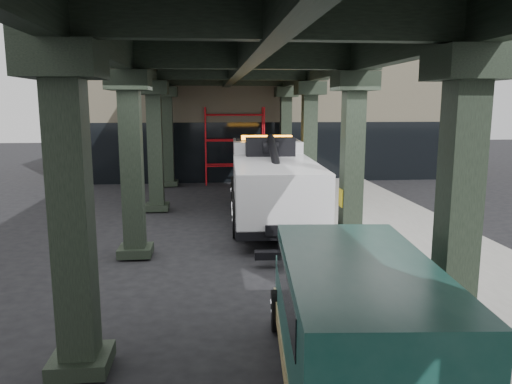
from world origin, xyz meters
TOP-DOWN VIEW (x-y plane):
  - ground at (0.00, 0.00)m, footprint 90.00×90.00m
  - sidewalk at (4.50, 2.00)m, footprint 5.00×40.00m
  - lane_stripe at (1.70, 2.00)m, footprint 0.12×38.00m
  - viaduct at (-0.40, 2.00)m, footprint 7.40×32.00m
  - building at (2.00, 20.00)m, footprint 22.00×10.00m
  - scaffolding at (0.00, 14.64)m, footprint 3.08×0.88m
  - tow_truck at (0.86, 6.20)m, footprint 3.10×9.50m
  - towed_van at (0.61, -5.07)m, footprint 2.44×5.36m

SIDE VIEW (x-z plane):
  - ground at x=0.00m, z-range 0.00..0.00m
  - lane_stripe at x=1.70m, z-range 0.00..0.01m
  - sidewalk at x=4.50m, z-range 0.00..0.15m
  - towed_van at x=0.61m, z-range 0.08..2.20m
  - tow_truck at x=0.86m, z-range -0.04..3.04m
  - scaffolding at x=0.00m, z-range 0.11..4.11m
  - building at x=2.00m, z-range 0.00..8.00m
  - viaduct at x=-0.40m, z-range 2.26..8.66m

